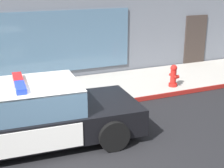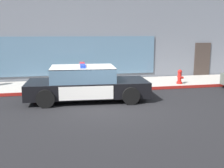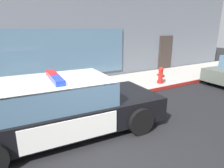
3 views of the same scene
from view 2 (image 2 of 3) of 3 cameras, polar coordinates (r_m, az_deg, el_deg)
The scene contains 6 objects.
ground at distance 9.82m, azimuth -0.37°, elevation -4.97°, with size 48.00×48.00×0.00m, color black.
sidewalk at distance 13.53m, azimuth -3.57°, elevation -0.18°, with size 48.00×2.76×0.15m, color #B2ADA3.
curb_red_paint at distance 12.18m, azimuth -2.64°, elevation -1.44°, with size 28.80×0.04×0.14m, color maroon.
storefront_building at distance 20.02m, azimuth -9.66°, elevation 15.44°, with size 25.91×10.84×8.56m.
police_cruiser at distance 10.73m, azimuth -5.59°, elevation 0.09°, with size 4.92×2.32×1.49m.
fire_hydrant at distance 13.79m, azimuth 14.40°, elevation 1.51°, with size 0.34×0.39×0.73m.
Camera 2 is at (-1.83, -9.26, 2.72)m, focal length 42.34 mm.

